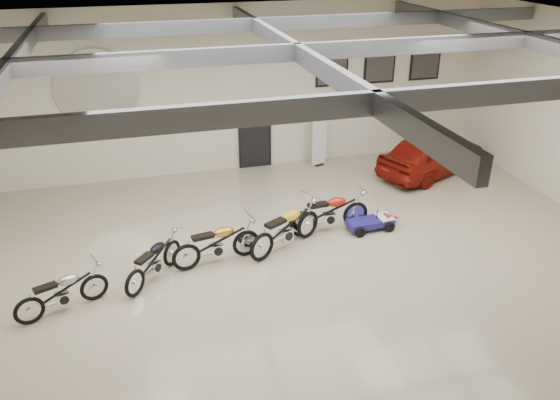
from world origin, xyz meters
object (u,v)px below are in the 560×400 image
object	(u,v)px
vintage_car	(432,153)
motorcycle_red	(329,212)
motorcycle_black	(153,260)
motorcycle_gold	(216,242)
go_kart	(375,219)
motorcycle_silver	(61,291)
banner_stand	(319,138)
motorcycle_yellow	(286,227)

from	to	relation	value
vintage_car	motorcycle_red	bearing A→B (deg)	98.17
motorcycle_black	motorcycle_gold	world-z (taller)	motorcycle_gold
go_kart	motorcycle_silver	bearing A→B (deg)	-172.38
vintage_car	banner_stand	bearing A→B (deg)	40.66
motorcycle_yellow	motorcycle_silver	bearing A→B (deg)	164.46
motorcycle_silver	motorcycle_gold	distance (m)	3.35
motorcycle_gold	banner_stand	bearing A→B (deg)	39.53
go_kart	motorcycle_yellow	bearing A→B (deg)	-175.95
motorcycle_red	vintage_car	bearing A→B (deg)	27.03
motorcycle_gold	motorcycle_yellow	size ratio (longest dim) A/B	0.94
banner_stand	go_kart	distance (m)	4.41
motorcycle_silver	motorcycle_gold	xyz separation A→B (m)	(3.22, 0.94, 0.06)
motorcycle_black	motorcycle_red	world-z (taller)	motorcycle_red
motorcycle_yellow	vintage_car	size ratio (longest dim) A/B	0.56
motorcycle_red	banner_stand	bearing A→B (deg)	69.89
motorcycle_yellow	go_kart	bearing A→B (deg)	-20.87
motorcycle_gold	motorcycle_red	bearing A→B (deg)	3.25
motorcycle_yellow	motorcycle_red	distance (m)	1.38
banner_stand	motorcycle_black	size ratio (longest dim) A/B	1.00
motorcycle_silver	motorcycle_gold	size ratio (longest dim) A/B	0.89
banner_stand	motorcycle_gold	size ratio (longest dim) A/B	0.91
motorcycle_black	go_kart	world-z (taller)	motorcycle_black
motorcycle_silver	motorcycle_black	world-z (taller)	motorcycle_black
motorcycle_silver	vintage_car	bearing A→B (deg)	0.28
motorcycle_silver	motorcycle_yellow	bearing A→B (deg)	-8.90
motorcycle_gold	motorcycle_yellow	distance (m)	1.68
motorcycle_yellow	go_kart	size ratio (longest dim) A/B	1.50
motorcycle_silver	motorcycle_red	bearing A→B (deg)	-6.92
motorcycle_black	motorcycle_gold	distance (m)	1.44
motorcycle_yellow	go_kart	world-z (taller)	motorcycle_yellow
vintage_car	motorcycle_black	bearing A→B (deg)	89.61
motorcycle_black	motorcycle_red	size ratio (longest dim) A/B	0.88
motorcycle_red	motorcycle_gold	bearing A→B (deg)	-170.77
motorcycle_gold	vintage_car	size ratio (longest dim) A/B	0.53
banner_stand	motorcycle_gold	bearing A→B (deg)	-142.94
banner_stand	motorcycle_black	xyz separation A→B (m)	(-5.54, -5.17, -0.44)
motorcycle_silver	motorcycle_gold	world-z (taller)	motorcycle_gold
banner_stand	go_kart	bearing A→B (deg)	-103.04
banner_stand	vintage_car	xyz separation A→B (m)	(3.13, -1.55, -0.27)
motorcycle_silver	motorcycle_yellow	xyz separation A→B (m)	(4.88, 1.12, 0.09)
motorcycle_black	motorcycle_yellow	xyz separation A→B (m)	(3.07, 0.48, 0.08)
motorcycle_yellow	motorcycle_red	world-z (taller)	motorcycle_yellow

